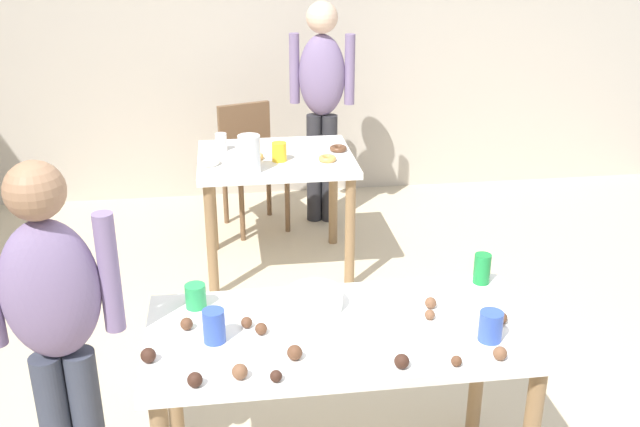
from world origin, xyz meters
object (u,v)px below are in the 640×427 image
at_px(dining_table_near, 341,352).
at_px(dining_table_far, 276,174).
at_px(chair_far_table, 251,159).
at_px(mixing_bowl, 314,299).
at_px(person_adult_far, 322,94).
at_px(pitcher_far, 249,154).
at_px(person_girl_near, 56,324).
at_px(soda_can, 482,269).

distance_m(dining_table_near, dining_table_far, 1.99).
distance_m(chair_far_table, mixing_bowl, 2.59).
bearing_deg(person_adult_far, pitcher_far, -118.62).
distance_m(person_girl_near, mixing_bowl, 0.90).
xyz_separation_m(dining_table_near, chair_far_table, (-0.20, 2.73, -0.15)).
xyz_separation_m(dining_table_near, mixing_bowl, (-0.08, 0.16, 0.14)).
xyz_separation_m(chair_far_table, person_adult_far, (0.51, 0.00, 0.45)).
distance_m(chair_far_table, soda_can, 2.62).
xyz_separation_m(dining_table_near, person_adult_far, (0.31, 2.73, 0.30)).
bearing_deg(mixing_bowl, soda_can, 8.45).
xyz_separation_m(person_adult_far, pitcher_far, (-0.55, -1.01, -0.09)).
height_order(dining_table_far, mixing_bowl, mixing_bowl).
relative_size(mixing_bowl, pitcher_far, 0.99).
bearing_deg(person_girl_near, mixing_bowl, 9.05).
distance_m(mixing_bowl, pitcher_far, 1.57).
relative_size(person_girl_near, person_adult_far, 0.90).
bearing_deg(soda_can, pitcher_far, 120.14).
height_order(dining_table_far, soda_can, soda_can).
xyz_separation_m(dining_table_far, pitcher_far, (-0.17, -0.27, 0.23)).
bearing_deg(soda_can, dining_table_far, 111.44).
bearing_deg(chair_far_table, soda_can, -71.96).
height_order(person_girl_near, mixing_bowl, person_girl_near).
distance_m(chair_far_table, pitcher_far, 1.07).
height_order(person_adult_far, soda_can, person_adult_far).
bearing_deg(person_adult_far, soda_can, -83.21).
relative_size(dining_table_far, mixing_bowl, 4.40).
height_order(dining_table_far, pitcher_far, pitcher_far).
relative_size(person_adult_far, soda_can, 12.87).
xyz_separation_m(person_girl_near, mixing_bowl, (0.89, 0.14, -0.05)).
distance_m(person_adult_far, mixing_bowl, 2.60).
bearing_deg(soda_can, person_girl_near, -171.21).
relative_size(person_girl_near, soda_can, 11.54).
relative_size(dining_table_far, person_girl_near, 0.66).
bearing_deg(mixing_bowl, person_girl_near, -170.95).
bearing_deg(person_girl_near, soda_can, 8.79).
xyz_separation_m(dining_table_far, mixing_bowl, (-0.00, -1.83, 0.15)).
bearing_deg(dining_table_far, person_adult_far, 62.43).
height_order(soda_can, pitcher_far, pitcher_far).
distance_m(dining_table_far, person_adult_far, 0.89).
height_order(person_adult_far, pitcher_far, person_adult_far).
height_order(mixing_bowl, pitcher_far, pitcher_far).
bearing_deg(chair_far_table, person_girl_near, -105.81).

